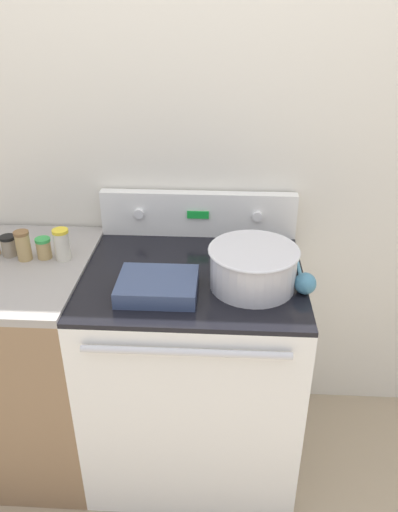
{
  "coord_description": "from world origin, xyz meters",
  "views": [
    {
      "loc": [
        0.11,
        -1.25,
        1.85
      ],
      "look_at": [
        0.02,
        0.37,
        0.98
      ],
      "focal_mm": 35.0,
      "sensor_mm": 36.0,
      "label": 1
    }
  ],
  "objects_px": {
    "spice_jar_green_cap": "(44,248)",
    "spice_jar_yellow_cap": "(62,244)",
    "spice_jar_brown_cap": "(23,245)",
    "spice_jar_black_cap": "(9,246)",
    "casserole_dish": "(158,285)",
    "mixing_bowl": "(253,265)",
    "ladle": "(305,283)"
  },
  "relations": [
    {
      "from": "spice_jar_green_cap",
      "to": "spice_jar_yellow_cap",
      "type": "bearing_deg",
      "value": -6.16
    },
    {
      "from": "spice_jar_brown_cap",
      "to": "spice_jar_black_cap",
      "type": "height_order",
      "value": "spice_jar_brown_cap"
    },
    {
      "from": "casserole_dish",
      "to": "spice_jar_brown_cap",
      "type": "relative_size",
      "value": 2.33
    },
    {
      "from": "casserole_dish",
      "to": "spice_jar_green_cap",
      "type": "height_order",
      "value": "spice_jar_green_cap"
    },
    {
      "from": "spice_jar_yellow_cap",
      "to": "mixing_bowl",
      "type": "bearing_deg",
      "value": -10.73
    },
    {
      "from": "mixing_bowl",
      "to": "casserole_dish",
      "type": "distance_m",
      "value": 0.34
    },
    {
      "from": "spice_jar_brown_cap",
      "to": "casserole_dish",
      "type": "bearing_deg",
      "value": -19.79
    },
    {
      "from": "spice_jar_yellow_cap",
      "to": "spice_jar_black_cap",
      "type": "height_order",
      "value": "spice_jar_yellow_cap"
    },
    {
      "from": "spice_jar_yellow_cap",
      "to": "spice_jar_green_cap",
      "type": "xyz_separation_m",
      "value": [
        -0.08,
        0.01,
        -0.02
      ]
    },
    {
      "from": "spice_jar_yellow_cap",
      "to": "spice_jar_black_cap",
      "type": "relative_size",
      "value": 1.53
    },
    {
      "from": "ladle",
      "to": "spice_jar_yellow_cap",
      "type": "height_order",
      "value": "spice_jar_yellow_cap"
    },
    {
      "from": "casserole_dish",
      "to": "spice_jar_brown_cap",
      "type": "xyz_separation_m",
      "value": [
        -0.54,
        0.19,
        0.04
      ]
    },
    {
      "from": "ladle",
      "to": "spice_jar_black_cap",
      "type": "relative_size",
      "value": 3.38
    },
    {
      "from": "spice_jar_brown_cap",
      "to": "spice_jar_black_cap",
      "type": "distance_m",
      "value": 0.08
    },
    {
      "from": "casserole_dish",
      "to": "spice_jar_black_cap",
      "type": "xyz_separation_m",
      "value": [
        -0.61,
        0.22,
        0.02
      ]
    },
    {
      "from": "spice_jar_green_cap",
      "to": "spice_jar_black_cap",
      "type": "relative_size",
      "value": 1.0
    },
    {
      "from": "mixing_bowl",
      "to": "spice_jar_black_cap",
      "type": "bearing_deg",
      "value": 170.53
    },
    {
      "from": "casserole_dish",
      "to": "spice_jar_green_cap",
      "type": "bearing_deg",
      "value": 155.64
    },
    {
      "from": "ladle",
      "to": "spice_jar_yellow_cap",
      "type": "xyz_separation_m",
      "value": [
        -0.9,
        0.16,
        0.04
      ]
    },
    {
      "from": "spice_jar_brown_cap",
      "to": "spice_jar_black_cap",
      "type": "xyz_separation_m",
      "value": [
        -0.07,
        0.03,
        -0.02
      ]
    },
    {
      "from": "mixing_bowl",
      "to": "ladle",
      "type": "bearing_deg",
      "value": -8.22
    },
    {
      "from": "casserole_dish",
      "to": "spice_jar_green_cap",
      "type": "xyz_separation_m",
      "value": [
        -0.47,
        0.21,
        0.02
      ]
    },
    {
      "from": "spice_jar_green_cap",
      "to": "spice_jar_brown_cap",
      "type": "height_order",
      "value": "spice_jar_brown_cap"
    },
    {
      "from": "spice_jar_yellow_cap",
      "to": "spice_jar_brown_cap",
      "type": "height_order",
      "value": "spice_jar_yellow_cap"
    },
    {
      "from": "ladle",
      "to": "mixing_bowl",
      "type": "bearing_deg",
      "value": 171.78
    },
    {
      "from": "mixing_bowl",
      "to": "spice_jar_yellow_cap",
      "type": "relative_size",
      "value": 2.55
    },
    {
      "from": "spice_jar_yellow_cap",
      "to": "spice_jar_brown_cap",
      "type": "distance_m",
      "value": 0.15
    },
    {
      "from": "mixing_bowl",
      "to": "spice_jar_yellow_cap",
      "type": "bearing_deg",
      "value": 169.27
    },
    {
      "from": "spice_jar_green_cap",
      "to": "casserole_dish",
      "type": "bearing_deg",
      "value": -24.36
    },
    {
      "from": "mixing_bowl",
      "to": "spice_jar_brown_cap",
      "type": "distance_m",
      "value": 0.87
    },
    {
      "from": "spice_jar_brown_cap",
      "to": "ladle",
      "type": "bearing_deg",
      "value": -8.29
    },
    {
      "from": "spice_jar_green_cap",
      "to": "spice_jar_black_cap",
      "type": "xyz_separation_m",
      "value": [
        -0.14,
        0.01,
        -0.0
      ]
    }
  ]
}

